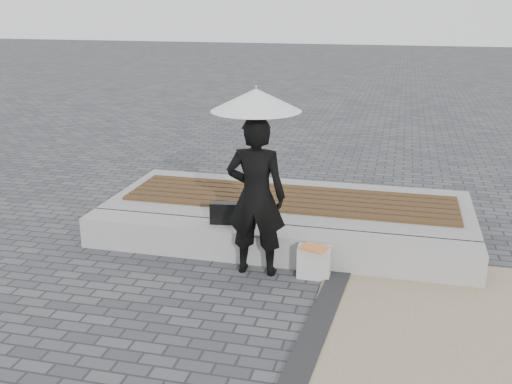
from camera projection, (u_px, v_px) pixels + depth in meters
ground at (237, 324)px, 5.95m from camera, size 80.00×80.00×0.00m
edging_band at (303, 361)px, 5.31m from camera, size 0.61×5.20×0.04m
seating_ledge at (272, 245)px, 7.37m from camera, size 5.00×0.45×0.40m
timber_platform at (290, 213)px, 8.48m from camera, size 5.00×2.00×0.40m
timber_decking at (290, 198)px, 8.41m from camera, size 4.60×1.20×0.04m
woman at (256, 197)px, 6.81m from camera, size 0.71×0.48×1.89m
parasol at (256, 100)px, 6.47m from camera, size 1.01×1.01×1.28m
handbag at (226, 213)px, 7.48m from camera, size 0.41×0.20×0.27m
canvas_tote at (314, 262)px, 6.88m from camera, size 0.38×0.16×0.40m
magazine at (314, 248)px, 6.77m from camera, size 0.36×0.31×0.01m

